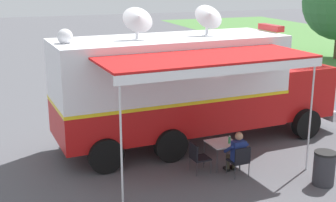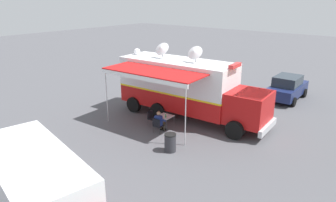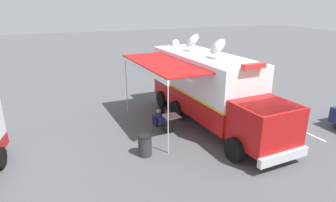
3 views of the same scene
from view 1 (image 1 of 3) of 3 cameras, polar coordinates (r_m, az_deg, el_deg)
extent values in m
plane|color=#515156|center=(15.07, 0.27, -5.42)|extent=(100.00, 100.00, 0.00)
cube|color=silver|center=(19.21, 2.79, -0.80)|extent=(0.42, 4.80, 0.01)
cube|color=#B71414|center=(14.70, 0.28, -1.22)|extent=(2.95, 7.34, 1.10)
cube|color=white|center=(14.37, 0.28, 4.14)|extent=(2.95, 7.34, 1.70)
cube|color=yellow|center=(14.56, 0.28, 0.85)|extent=(2.97, 7.36, 0.10)
cube|color=#B71414|center=(17.00, 14.74, 1.60)|extent=(2.43, 2.24, 1.70)
cube|color=#28333D|center=(17.01, 15.39, 3.29)|extent=(2.24, 1.60, 0.70)
cube|color=silver|center=(17.93, 17.39, -0.87)|extent=(2.38, 0.35, 0.36)
cylinder|color=black|center=(18.08, 11.60, -0.51)|extent=(0.36, 1.02, 1.00)
cylinder|color=black|center=(16.20, 16.68, -2.71)|extent=(0.36, 1.02, 1.00)
cylinder|color=black|center=(15.81, -3.37, -2.52)|extent=(0.36, 1.02, 1.00)
cylinder|color=black|center=(13.62, 0.35, -5.48)|extent=(0.36, 1.02, 1.00)
cylinder|color=black|center=(15.27, -10.35, -3.41)|extent=(0.36, 1.02, 1.00)
cylinder|color=black|center=(12.99, -7.70, -6.69)|extent=(0.36, 1.02, 1.00)
cube|color=white|center=(14.22, 0.29, 7.70)|extent=(2.95, 7.34, 0.10)
cube|color=red|center=(16.06, 12.58, 8.83)|extent=(1.12, 0.35, 0.20)
cylinder|color=silver|center=(13.78, -3.86, 8.57)|extent=(0.10, 0.10, 0.45)
cone|color=silver|center=(13.60, -3.67, 10.20)|extent=(0.77, 0.94, 0.81)
cylinder|color=silver|center=(14.74, 4.82, 8.99)|extent=(0.10, 0.10, 0.45)
cone|color=silver|center=(14.57, 5.14, 10.51)|extent=(0.77, 0.94, 0.81)
sphere|color=white|center=(13.22, -12.59, 7.75)|extent=(0.44, 0.44, 0.44)
cube|color=red|center=(12.17, 4.83, 5.38)|extent=(2.56, 5.89, 0.06)
cube|color=white|center=(11.29, 7.39, 3.81)|extent=(0.44, 5.75, 0.24)
cylinder|color=silver|center=(13.28, 17.18, -1.62)|extent=(0.05, 0.05, 3.25)
cylinder|color=silver|center=(10.65, -5.80, -5.17)|extent=(0.05, 0.05, 3.25)
cube|color=silver|center=(13.28, 6.73, -5.16)|extent=(0.85, 0.85, 0.03)
cylinder|color=#333338|center=(13.88, 7.23, -5.86)|extent=(0.03, 0.03, 0.70)
cylinder|color=#333338|center=(13.30, 8.87, -6.89)|extent=(0.03, 0.03, 0.70)
cylinder|color=#333338|center=(13.54, 4.52, -6.35)|extent=(0.03, 0.03, 0.70)
cylinder|color=#333338|center=(12.94, 6.08, -7.44)|extent=(0.03, 0.03, 0.70)
cylinder|color=#3F9959|center=(13.20, 7.59, -4.79)|extent=(0.07, 0.07, 0.20)
cylinder|color=white|center=(13.16, 7.61, -4.33)|extent=(0.04, 0.04, 0.02)
cube|color=black|center=(12.87, 8.63, -7.32)|extent=(0.51, 0.51, 0.04)
cube|color=black|center=(12.62, 9.21, -6.70)|extent=(0.07, 0.48, 0.44)
cylinder|color=#333338|center=(13.02, 7.24, -8.01)|extent=(0.02, 0.02, 0.42)
cylinder|color=#333338|center=(13.24, 8.89, -7.67)|extent=(0.02, 0.02, 0.42)
cylinder|color=#333338|center=(12.68, 8.27, -8.71)|extent=(0.02, 0.02, 0.42)
cylinder|color=#333338|center=(12.90, 9.95, -8.35)|extent=(0.02, 0.02, 0.42)
cube|color=black|center=(12.95, 4.02, -7.05)|extent=(0.51, 0.51, 0.04)
cube|color=black|center=(12.77, 3.16, -6.25)|extent=(0.48, 0.07, 0.44)
cylinder|color=#333338|center=(13.30, 4.41, -7.40)|extent=(0.02, 0.02, 0.42)
cylinder|color=#333338|center=(12.95, 5.33, -8.08)|extent=(0.02, 0.02, 0.42)
cylinder|color=#333338|center=(13.11, 2.70, -7.72)|extent=(0.02, 0.02, 0.42)
cylinder|color=#333338|center=(12.76, 3.59, -8.42)|extent=(0.02, 0.02, 0.42)
cube|color=navy|center=(12.76, 8.68, -6.08)|extent=(0.26, 0.37, 0.56)
sphere|color=#A37556|center=(12.62, 8.76, -4.30)|extent=(0.22, 0.22, 0.22)
cylinder|color=navy|center=(12.73, 7.52, -5.90)|extent=(0.43, 0.12, 0.34)
cylinder|color=navy|center=(12.96, 9.27, -5.58)|extent=(0.43, 0.12, 0.34)
cylinder|color=#383323|center=(12.96, 7.83, -7.04)|extent=(0.39, 0.15, 0.13)
cylinder|color=#383323|center=(13.19, 7.38, -7.70)|extent=(0.11, 0.11, 0.42)
cube|color=black|center=(13.30, 7.22, -8.30)|extent=(0.25, 0.11, 0.07)
cylinder|color=#383323|center=(13.06, 8.58, -6.90)|extent=(0.39, 0.15, 0.13)
cylinder|color=#383323|center=(13.28, 8.13, -7.55)|extent=(0.11, 0.11, 0.42)
cube|color=black|center=(13.40, 7.96, -8.15)|extent=(0.25, 0.11, 0.07)
cylinder|color=#2D2D33|center=(12.87, 18.69, -7.99)|extent=(0.56, 0.56, 0.85)
cylinder|color=black|center=(12.70, 18.86, -6.10)|extent=(0.57, 0.57, 0.06)
cube|color=navy|center=(23.12, 3.93, 3.73)|extent=(4.23, 1.87, 0.76)
cube|color=#28333D|center=(22.85, 4.12, 5.43)|extent=(2.13, 1.64, 0.68)
cylinder|color=black|center=(24.02, 0.65, 3.28)|extent=(0.64, 0.23, 0.64)
cylinder|color=black|center=(24.73, 4.53, 3.59)|extent=(0.64, 0.23, 0.64)
cylinder|color=black|center=(21.68, 3.21, 1.93)|extent=(0.64, 0.23, 0.64)
cylinder|color=black|center=(22.47, 7.40, 2.31)|extent=(0.64, 0.23, 0.64)
camera|label=2|loc=(16.20, 77.03, 10.12)|focal=32.99mm
camera|label=3|loc=(18.98, 53.11, 11.74)|focal=31.15mm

